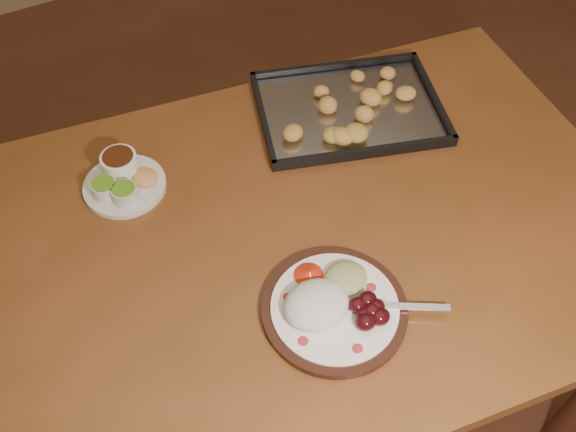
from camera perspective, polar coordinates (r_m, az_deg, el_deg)
ground at (r=2.01m, az=0.05°, el=-8.38°), size 4.00×4.00×0.00m
dining_table at (r=1.31m, az=-2.03°, el=-4.78°), size 1.60×1.08×0.75m
dinner_plate at (r=1.13m, az=3.97°, el=-7.85°), size 0.31×0.26×0.06m
condiment_saucer at (r=1.34m, az=-14.53°, el=3.14°), size 0.17×0.17×0.06m
baking_tray at (r=1.47m, az=5.45°, el=9.57°), size 0.47×0.40×0.04m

